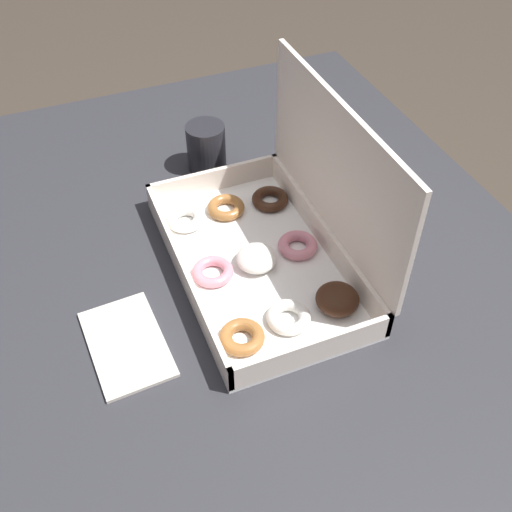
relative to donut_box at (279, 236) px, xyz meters
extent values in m
plane|color=#42382D|center=(-0.07, -0.05, -0.79)|extent=(8.00, 8.00, 0.00)
cube|color=#2D2D33|center=(-0.07, -0.05, -0.07)|extent=(1.11, 0.95, 0.03)
cylinder|color=#2D2D33|center=(-0.57, -0.47, -0.44)|extent=(0.06, 0.06, 0.70)
cylinder|color=#2D2D33|center=(-0.57, 0.38, -0.44)|extent=(0.06, 0.06, 0.70)
cube|color=white|center=(0.00, -0.04, -0.05)|extent=(0.41, 0.24, 0.01)
cube|color=silver|center=(0.00, -0.16, -0.03)|extent=(0.41, 0.01, 0.04)
cube|color=silver|center=(0.00, 0.08, -0.03)|extent=(0.41, 0.01, 0.04)
cube|color=silver|center=(-0.21, -0.04, -0.03)|extent=(0.01, 0.24, 0.04)
cube|color=silver|center=(0.20, -0.04, -0.03)|extent=(0.01, 0.24, 0.04)
cube|color=silver|center=(0.00, 0.09, 0.10)|extent=(0.41, 0.01, 0.22)
torus|color=white|center=(-0.14, -0.11, -0.04)|extent=(0.06, 0.06, 0.02)
torus|color=pink|center=(0.00, -0.11, -0.04)|extent=(0.06, 0.06, 0.02)
torus|color=#9E6633|center=(0.13, -0.11, -0.04)|extent=(0.06, 0.06, 0.02)
torus|color=#9E6633|center=(-0.14, -0.04, -0.04)|extent=(0.06, 0.06, 0.02)
ellipsoid|color=white|center=(0.00, -0.04, -0.03)|extent=(0.06, 0.06, 0.03)
torus|color=white|center=(0.12, -0.04, -0.04)|extent=(0.06, 0.06, 0.02)
torus|color=#381E11|center=(-0.13, 0.04, -0.04)|extent=(0.06, 0.06, 0.02)
torus|color=pink|center=(-0.01, 0.04, -0.04)|extent=(0.06, 0.06, 0.02)
ellipsoid|color=#381E11|center=(0.13, 0.04, -0.03)|extent=(0.06, 0.06, 0.03)
cylinder|color=#232328|center=(-0.28, -0.02, -0.01)|extent=(0.07, 0.07, 0.09)
cylinder|color=black|center=(-0.28, -0.02, 0.03)|extent=(0.06, 0.06, 0.01)
cube|color=silver|center=(0.07, -0.27, -0.05)|extent=(0.17, 0.11, 0.01)
camera|label=1|loc=(0.62, -0.29, 0.63)|focal=42.00mm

